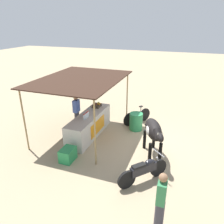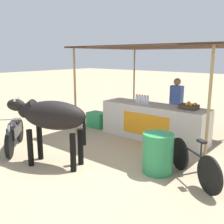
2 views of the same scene
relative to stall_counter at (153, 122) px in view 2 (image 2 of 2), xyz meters
The scene contains 11 objects.
ground_plane 2.25m from the stall_counter, 90.00° to the right, with size 60.00×60.00×0.00m, color tan.
stall_counter is the anchor object (origin of this frame).
stall_awning 1.96m from the stall_counter, 90.00° to the left, with size 4.20×3.20×2.51m.
water_bottle_row 0.69m from the stall_counter, behind, with size 0.43×0.07×0.25m.
fruit_crate 1.13m from the stall_counter, ahead, with size 0.44×0.32×0.18m.
vendor_behind_counter 0.89m from the stall_counter, 68.87° to the left, with size 0.34×0.22×1.65m.
cooler_box 2.04m from the stall_counter, behind, with size 0.60×0.44×0.48m, color #268C4C.
water_barrel 2.15m from the stall_counter, 56.28° to the right, with size 0.60×0.60×0.80m, color #2D8C51.
cow 3.01m from the stall_counter, 103.65° to the right, with size 1.82×1.04×1.44m.
motorcycle_parked 3.63m from the stall_counter, 127.22° to the right, with size 1.40×1.26×0.90m.
bicycle_leaning 2.52m from the stall_counter, 41.94° to the right, with size 1.38×0.99×0.85m.
Camera 2 is at (3.62, -3.89, 2.28)m, focal length 42.00 mm.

